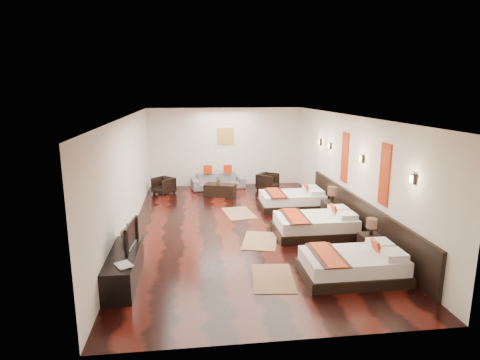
{
  "coord_description": "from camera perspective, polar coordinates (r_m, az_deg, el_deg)",
  "views": [
    {
      "loc": [
        -1.23,
        -9.59,
        3.4
      ],
      "look_at": [
        0.02,
        0.61,
        1.1
      ],
      "focal_mm": 30.03,
      "sensor_mm": 36.0,
      "label": 1
    }
  ],
  "objects": [
    {
      "name": "ceiling",
      "position": [
        9.69,
        0.33,
        9.06
      ],
      "size": [
        5.5,
        9.5,
        0.01
      ],
      "primitive_type": "cube",
      "color": "white",
      "rests_on": "floor"
    },
    {
      "name": "armchair_right",
      "position": [
        14.0,
        3.96,
        -0.23
      ],
      "size": [
        0.9,
        0.89,
        0.59
      ],
      "primitive_type": "imported",
      "rotation": [
        0.0,
        0.0,
        0.94
      ],
      "color": "black",
      "rests_on": "floor"
    },
    {
      "name": "bed_near",
      "position": [
        7.87,
        15.83,
        -11.55
      ],
      "size": [
        1.87,
        1.18,
        0.71
      ],
      "color": "black",
      "rests_on": "floor"
    },
    {
      "name": "table_plant",
      "position": [
        13.14,
        -3.09,
        -0.02
      ],
      "size": [
        0.27,
        0.24,
        0.26
      ],
      "primitive_type": "imported",
      "rotation": [
        0.0,
        0.0,
        -0.18
      ],
      "color": "#28591D",
      "rests_on": "coffee_table"
    },
    {
      "name": "armchair_left",
      "position": [
        13.69,
        -10.81,
        -0.78
      ],
      "size": [
        0.86,
        0.86,
        0.56
      ],
      "primitive_type": "imported",
      "rotation": [
        0.0,
        0.0,
        -0.8
      ],
      "color": "black",
      "rests_on": "floor"
    },
    {
      "name": "orange_panel_a",
      "position": [
        8.82,
        19.87,
        0.73
      ],
      "size": [
        0.04,
        0.4,
        1.3
      ],
      "primitive_type": "cube",
      "color": "#D86014",
      "rests_on": "right_wall"
    },
    {
      "name": "jute_mat_near",
      "position": [
        7.67,
        4.7,
        -13.7
      ],
      "size": [
        0.88,
        1.27,
        0.01
      ],
      "primitive_type": "cube",
      "rotation": [
        0.0,
        0.0,
        -0.11
      ],
      "color": "#916D4A",
      "rests_on": "floor"
    },
    {
      "name": "right_wall",
      "position": [
        10.57,
        15.27,
        1.26
      ],
      "size": [
        0.01,
        9.5,
        2.8
      ],
      "primitive_type": "cube",
      "color": "silver",
      "rests_on": "floor"
    },
    {
      "name": "sofa",
      "position": [
        14.21,
        -3.16,
        -0.12
      ],
      "size": [
        1.95,
        1.01,
        0.54
      ],
      "primitive_type": "imported",
      "rotation": [
        0.0,
        0.0,
        0.16
      ],
      "color": "slate",
      "rests_on": "floor"
    },
    {
      "name": "figurine",
      "position": [
        8.18,
        -15.63,
        -7.07
      ],
      "size": [
        0.37,
        0.37,
        0.33
      ],
      "primitive_type": "imported",
      "rotation": [
        0.0,
        0.0,
        0.22
      ],
      "color": "brown",
      "rests_on": "tv_console"
    },
    {
      "name": "bed_far",
      "position": [
        11.92,
        7.48,
        -2.84
      ],
      "size": [
        1.88,
        1.18,
        0.72
      ],
      "color": "black",
      "rests_on": "floor"
    },
    {
      "name": "headboard_panel",
      "position": [
        10.07,
        16.45,
        -4.95
      ],
      "size": [
        0.08,
        6.6,
        0.9
      ],
      "primitive_type": "cube",
      "color": "black",
      "rests_on": "floor"
    },
    {
      "name": "orange_panel_b",
      "position": [
        10.79,
        14.67,
        3.13
      ],
      "size": [
        0.04,
        0.4,
        1.3
      ],
      "primitive_type": "cube",
      "color": "#D86014",
      "rests_on": "right_wall"
    },
    {
      "name": "jute_mat_mid",
      "position": [
        9.39,
        2.87,
        -8.6
      ],
      "size": [
        1.03,
        1.35,
        0.01
      ],
      "primitive_type": "cube",
      "rotation": [
        0.0,
        0.0,
        -0.25
      ],
      "color": "#916D4A",
      "rests_on": "floor"
    },
    {
      "name": "nightstand_b",
      "position": [
        11.01,
        12.86,
        -3.96
      ],
      "size": [
        0.46,
        0.46,
        0.92
      ],
      "color": "black",
      "rests_on": "floor"
    },
    {
      "name": "floor",
      "position": [
        10.25,
        0.31,
        -6.76
      ],
      "size": [
        5.5,
        9.5,
        0.01
      ],
      "primitive_type": "cube",
      "color": "black",
      "rests_on": "ground"
    },
    {
      "name": "back_wall",
      "position": [
        14.53,
        -2.08,
        4.7
      ],
      "size": [
        5.5,
        0.01,
        2.8
      ],
      "primitive_type": "cube",
      "color": "silver",
      "rests_on": "floor"
    },
    {
      "name": "sconce_lounge",
      "position": [
        12.62,
        11.28,
        5.32
      ],
      "size": [
        0.07,
        0.12,
        0.18
      ],
      "color": "black",
      "rests_on": "right_wall"
    },
    {
      "name": "gold_artwork",
      "position": [
        14.46,
        -2.08,
        6.26
      ],
      "size": [
        0.6,
        0.04,
        0.6
      ],
      "primitive_type": "cube",
      "color": "#AD873F",
      "rests_on": "back_wall"
    },
    {
      "name": "sconce_far",
      "position": [
        11.78,
        12.64,
        4.75
      ],
      "size": [
        0.07,
        0.12,
        0.18
      ],
      "color": "black",
      "rests_on": "right_wall"
    },
    {
      "name": "jute_mat_far",
      "position": [
        11.39,
        -0.18,
        -4.72
      ],
      "size": [
        0.92,
        1.3,
        0.01
      ],
      "primitive_type": "cube",
      "rotation": [
        0.0,
        0.0,
        0.15
      ],
      "color": "#916D4A",
      "rests_on": "floor"
    },
    {
      "name": "sconce_near",
      "position": [
        7.83,
        23.36,
        0.14
      ],
      "size": [
        0.07,
        0.12,
        0.18
      ],
      "color": "black",
      "rests_on": "right_wall"
    },
    {
      "name": "book",
      "position": [
        7.04,
        -17.11,
        -11.74
      ],
      "size": [
        0.37,
        0.39,
        0.03
      ],
      "primitive_type": "imported",
      "rotation": [
        0.0,
        0.0,
        0.53
      ],
      "color": "black",
      "rests_on": "tv_console"
    },
    {
      "name": "coffee_table",
      "position": [
        13.21,
        -2.84,
        -1.42
      ],
      "size": [
        1.11,
        0.79,
        0.4
      ],
      "primitive_type": "cube",
      "rotation": [
        0.0,
        0.0,
        -0.32
      ],
      "color": "black",
      "rests_on": "floor"
    },
    {
      "name": "bed_mid",
      "position": [
        9.84,
        10.77,
        -6.28
      ],
      "size": [
        1.93,
        1.21,
        0.74
      ],
      "color": "black",
      "rests_on": "floor"
    },
    {
      "name": "sconce_mid",
      "position": [
        9.75,
        16.93,
        2.92
      ],
      "size": [
        0.07,
        0.12,
        0.18
      ],
      "color": "black",
      "rests_on": "right_wall"
    },
    {
      "name": "left_wall",
      "position": [
        9.91,
        -15.66,
        0.5
      ],
      "size": [
        0.01,
        9.5,
        2.8
      ],
      "primitive_type": "cube",
      "color": "silver",
      "rests_on": "floor"
    },
    {
      "name": "tv",
      "position": [
        7.71,
        -15.8,
        -7.58
      ],
      "size": [
        0.2,
        0.89,
        0.51
      ],
      "primitive_type": "imported",
      "rotation": [
        0.0,
        0.0,
        1.47
      ],
      "color": "black",
      "rests_on": "tv_console"
    },
    {
      "name": "nightstand_a",
      "position": [
        8.94,
        18.01,
        -8.44
      ],
      "size": [
        0.41,
        0.41,
        0.81
      ],
      "color": "black",
      "rests_on": "floor"
    },
    {
      "name": "tv_console",
      "position": [
        7.71,
        -16.17,
        -11.83
      ],
      "size": [
        0.5,
        1.8,
        0.55
      ],
      "primitive_type": "cube",
      "color": "black",
      "rests_on": "floor"
    }
  ]
}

